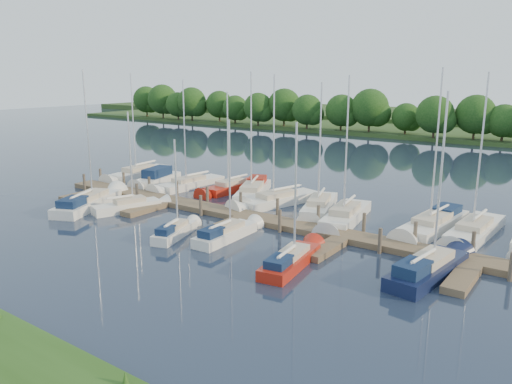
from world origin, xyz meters
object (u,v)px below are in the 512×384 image
Objects in this scene: sailboat_n_5 at (276,202)px; dock at (243,219)px; sailboat_s_2 at (175,232)px; motorboat at (156,180)px; sailboat_n_0 at (138,175)px.

dock is at bearing 112.79° from sailboat_n_5.
sailboat_n_5 is 10.84m from sailboat_s_2.
motorboat reaches higher than dock.
sailboat_n_0 is at bearing 12.91° from sailboat_n_5.
sailboat_s_2 is (-0.98, -10.80, 0.04)m from sailboat_n_5.
dock is 3.62× the size of sailboat_n_5.
motorboat is at bearing 159.84° from dock.
sailboat_n_5 is (14.27, -0.10, -0.11)m from motorboat.
sailboat_s_2 reaches higher than dock.
sailboat_s_2 is (13.29, -10.90, -0.07)m from motorboat.
motorboat is 17.19m from sailboat_s_2.
sailboat_n_5 is at bearing 166.86° from motorboat.
motorboat is (3.65, -0.91, 0.10)m from sailboat_n_0.
sailboat_n_0 reaches higher than motorboat.
sailboat_s_2 is at bearing -106.44° from dock.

